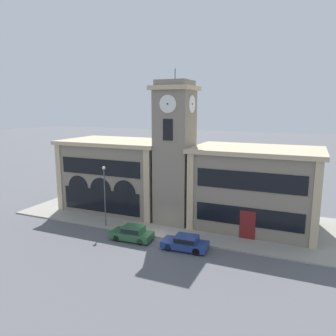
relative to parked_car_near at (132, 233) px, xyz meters
The scene contains 8 objects.
ground_plane 2.43m from the parked_car_near, 37.17° to the left, with size 300.00×300.00×0.00m, color #56565B.
sidewalk_kerb 8.19m from the parked_car_near, 76.94° to the left, with size 38.11×13.11×0.15m.
clock_tower 9.79m from the parked_car_near, 73.91° to the left, with size 4.44×4.44×16.89m.
town_hall_left_wing 11.47m from the parked_car_near, 128.56° to the left, with size 13.58×8.67×8.85m.
town_hall_right_wing 13.87m from the parked_car_near, 39.40° to the left, with size 13.35×8.67×8.70m.
parked_car_near is the anchor object (origin of this frame).
parked_car_mid 5.55m from the parked_car_near, ahead, with size 4.31×2.07×1.32m.
street_lamp 6.07m from the parked_car_near, 156.24° to the left, with size 0.36×0.36×6.61m.
Camera 1 is at (13.46, -27.91, 12.90)m, focal length 35.00 mm.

